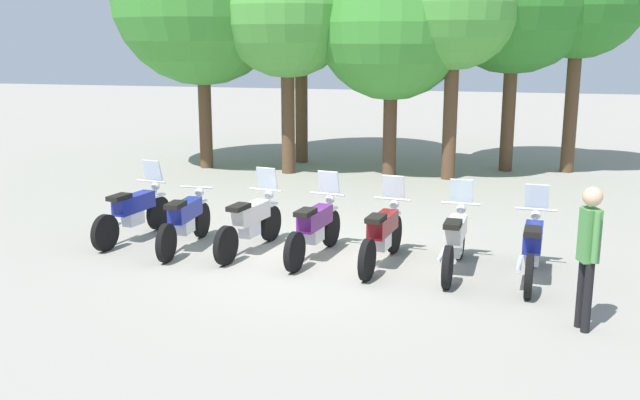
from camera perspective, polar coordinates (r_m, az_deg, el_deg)
name	(u,v)px	position (r m, az deg, el deg)	size (l,w,h in m)	color
ground_plane	(313,259)	(11.89, -0.59, -4.75)	(80.00, 80.00, 0.00)	gray
motorcycle_0	(134,211)	(13.39, -14.57, -0.88)	(0.69, 2.18, 1.37)	black
motorcycle_1	(185,220)	(12.61, -10.68, -1.58)	(0.62, 2.19, 0.99)	black
motorcycle_2	(251,222)	(12.27, -5.55, -1.75)	(0.71, 2.18, 1.37)	black
motorcycle_3	(315,227)	(11.87, -0.42, -2.18)	(0.68, 2.18, 1.37)	black
motorcycle_4	(382,234)	(11.53, 4.98, -2.68)	(0.65, 2.19, 1.37)	black
motorcycle_5	(455,239)	(11.36, 10.67, -3.10)	(0.62, 2.19, 1.37)	black
motorcycle_6	(532,247)	(11.23, 16.52, -3.60)	(0.62, 2.19, 1.37)	black
person_0	(589,246)	(9.38, 20.57, -3.44)	(0.31, 0.40, 1.83)	black
tree_2	(287,7)	(19.24, -2.64, 15.05)	(3.67, 3.67, 6.22)	brown
tree_3	(392,24)	(19.01, 5.75, 13.78)	(3.95, 3.95, 5.93)	brown
tree_4	(455,5)	(18.67, 10.65, 14.98)	(3.26, 3.26, 6.04)	brown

